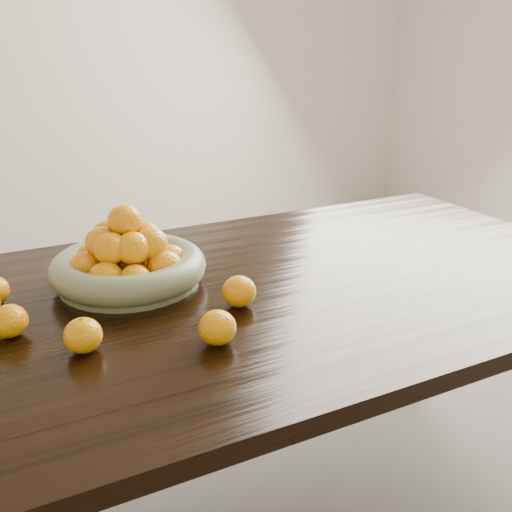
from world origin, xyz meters
name	(u,v)px	position (x,y,z in m)	size (l,w,h in m)	color
wall_back	(49,30)	(0.00, 2.50, 1.35)	(5.00, 0.04, 2.70)	silver
dining_table	(236,322)	(0.00, 0.00, 0.66)	(2.00, 1.00, 0.75)	black
fruit_bowl	(128,261)	(-0.21, 0.14, 0.81)	(0.37, 0.37, 0.19)	#707656
loose_orange_0	(83,335)	(-0.37, -0.14, 0.78)	(0.07, 0.07, 0.07)	orange
loose_orange_1	(217,327)	(-0.14, -0.22, 0.78)	(0.07, 0.07, 0.07)	orange
loose_orange_2	(239,291)	(-0.03, -0.09, 0.78)	(0.07, 0.07, 0.07)	orange
loose_orange_3	(10,321)	(-0.49, -0.01, 0.78)	(0.07, 0.07, 0.07)	orange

